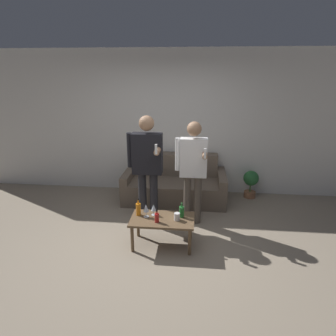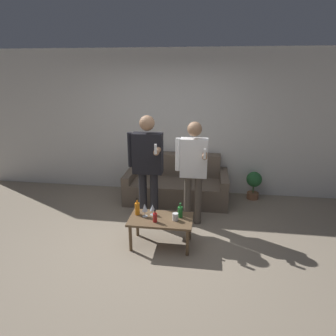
# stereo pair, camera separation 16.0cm
# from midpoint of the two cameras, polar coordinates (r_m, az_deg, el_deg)

# --- Properties ---
(ground_plane) EXTENTS (16.00, 16.00, 0.00)m
(ground_plane) POSITION_cam_midpoint_polar(r_m,az_deg,el_deg) (4.21, -4.61, -15.31)
(ground_plane) COLOR gray
(wall_back) EXTENTS (8.00, 0.06, 2.70)m
(wall_back) POSITION_cam_midpoint_polar(r_m,az_deg,el_deg) (5.75, -1.05, 8.50)
(wall_back) COLOR silver
(wall_back) RESTS_ON ground_plane
(couch) EXTENTS (1.85, 0.90, 0.81)m
(couch) POSITION_cam_midpoint_polar(r_m,az_deg,el_deg) (5.59, 0.50, -3.10)
(couch) COLOR #6B5B4C
(couch) RESTS_ON ground_plane
(coffee_table) EXTENTS (0.86, 0.49, 0.41)m
(coffee_table) POSITION_cam_midpoint_polar(r_m,az_deg,el_deg) (4.13, -2.20, -10.25)
(coffee_table) COLOR brown
(coffee_table) RESTS_ON ground_plane
(bottle_orange) EXTENTS (0.07, 0.07, 0.21)m
(bottle_orange) POSITION_cam_midpoint_polar(r_m,az_deg,el_deg) (4.11, 1.48, -8.28)
(bottle_orange) COLOR #23752D
(bottle_orange) RESTS_ON coffee_table
(bottle_green) EXTENTS (0.07, 0.07, 0.24)m
(bottle_green) POSITION_cam_midpoint_polar(r_m,az_deg,el_deg) (4.18, -6.77, -7.73)
(bottle_green) COLOR orange
(bottle_green) RESTS_ON coffee_table
(bottle_dark) EXTENTS (0.06, 0.06, 0.17)m
(bottle_dark) POSITION_cam_midpoint_polar(r_m,az_deg,el_deg) (3.99, -3.30, -9.40)
(bottle_dark) COLOR #B21E1E
(bottle_dark) RESTS_ON coffee_table
(wine_glass_near) EXTENTS (0.07, 0.07, 0.16)m
(wine_glass_near) POSITION_cam_midpoint_polar(r_m,az_deg,el_deg) (4.15, -3.86, -7.61)
(wine_glass_near) COLOR silver
(wine_glass_near) RESTS_ON coffee_table
(wine_glass_far) EXTENTS (0.08, 0.08, 0.18)m
(wine_glass_far) POSITION_cam_midpoint_polar(r_m,az_deg,el_deg) (4.11, -5.33, -7.67)
(wine_glass_far) COLOR silver
(wine_glass_far) RESTS_ON coffee_table
(cup_on_table) EXTENTS (0.08, 0.08, 0.10)m
(cup_on_table) POSITION_cam_midpoint_polar(r_m,az_deg,el_deg) (4.04, 0.58, -9.25)
(cup_on_table) COLOR white
(cup_on_table) RESTS_ON coffee_table
(person_standing_left) EXTENTS (0.53, 0.44, 1.70)m
(person_standing_left) POSITION_cam_midpoint_polar(r_m,az_deg,el_deg) (4.52, -5.04, 1.10)
(person_standing_left) COLOR #232328
(person_standing_left) RESTS_ON ground_plane
(person_standing_right) EXTENTS (0.48, 0.42, 1.61)m
(person_standing_right) POSITION_cam_midpoint_polar(r_m,az_deg,el_deg) (4.50, 3.76, 0.52)
(person_standing_right) COLOR brown
(person_standing_right) RESTS_ON ground_plane
(potted_plant) EXTENTS (0.28, 0.28, 0.53)m
(potted_plant) POSITION_cam_midpoint_polar(r_m,az_deg,el_deg) (5.83, 14.74, -2.48)
(potted_plant) COLOR #936042
(potted_plant) RESTS_ON ground_plane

